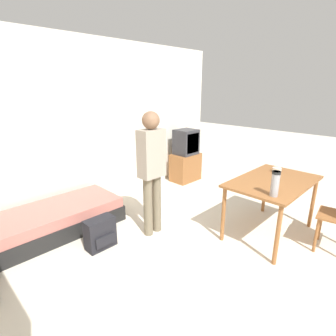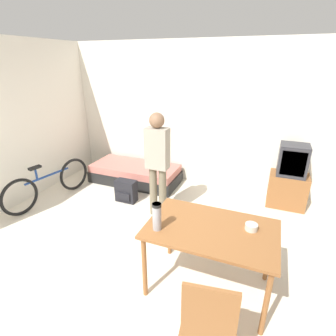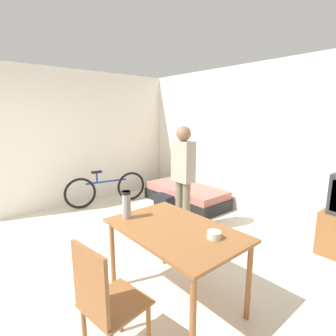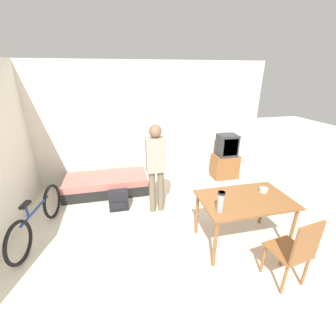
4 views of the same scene
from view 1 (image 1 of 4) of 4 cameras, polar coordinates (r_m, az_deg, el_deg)
ground_plane at (r=2.93m, az=26.13°, el=-26.66°), size 20.00×20.00×0.00m
wall_back at (r=4.50m, az=-16.83°, el=8.93°), size 5.77×0.06×2.70m
daybed at (r=4.03m, az=-23.33°, el=-10.31°), size 1.79×0.81×0.36m
tv at (r=5.58m, az=3.87°, el=2.24°), size 0.61×0.41×1.10m
dining_table at (r=3.72m, az=21.87°, el=-3.77°), size 1.31×0.83×0.78m
person_standing at (r=3.40m, az=-3.58°, el=0.52°), size 0.34×0.22×1.67m
thermos_flask at (r=3.12m, az=22.31°, el=-2.97°), size 0.09×0.09×0.29m
mate_bowl at (r=4.06m, az=22.62°, el=-0.37°), size 0.12×0.12×0.06m
backpack at (r=3.48m, az=-14.53°, el=-13.62°), size 0.37×0.22×0.40m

